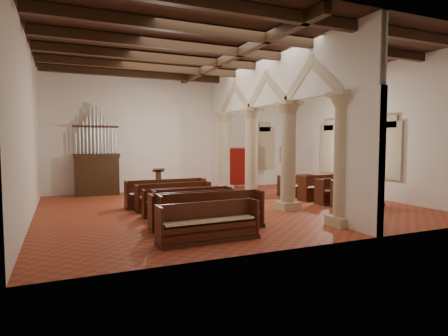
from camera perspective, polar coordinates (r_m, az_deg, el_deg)
floor at (r=14.95m, az=0.68°, el=-5.89°), size 14.00×14.00×0.00m
ceiling at (r=15.13m, az=0.69°, el=17.11°), size 14.00×14.00×0.00m
wall_back at (r=20.36m, az=-6.27°, el=5.19°), size 14.00×0.02×6.00m
wall_front at (r=9.59m, az=15.62°, el=6.43°), size 14.00×0.02×6.00m
wall_left at (r=13.48m, az=-27.72°, el=5.38°), size 0.02×12.00×6.00m
wall_right at (r=18.73m, az=20.71°, el=5.06°), size 0.02×12.00×6.00m
ceiling_beams at (r=15.09m, az=0.69°, el=16.44°), size 13.80×11.80×0.30m
arcade at (r=15.59m, az=6.79°, el=7.63°), size 0.90×11.90×6.00m
window_right_a at (r=17.66m, az=23.99°, el=2.46°), size 0.03×1.00×2.20m
window_right_b at (r=20.58m, az=15.76°, el=2.82°), size 0.03×1.00×2.20m
window_back at (r=22.34m, az=6.12°, el=3.03°), size 1.00×0.03×2.20m
pipe_organ at (r=19.04m, az=-18.82°, el=0.18°), size 2.10×0.85×4.40m
lectern at (r=18.16m, az=-9.95°, el=-2.44°), size 0.56×0.57×1.33m
dossal_curtain at (r=21.63m, az=2.72°, el=0.27°), size 1.80×0.07×2.17m
processional_banner at (r=20.42m, az=9.25°, el=-0.96°), size 0.55×0.71×2.55m
hymnal_box_a at (r=10.63m, az=0.64°, el=-8.65°), size 0.32×0.28×0.28m
hymnal_box_b at (r=11.58m, az=1.52°, el=-7.51°), size 0.37×0.32×0.32m
hymnal_box_c at (r=13.93m, az=-3.25°, el=-5.54°), size 0.37×0.32×0.32m
tube_heater_a at (r=10.37m, az=1.14°, el=-9.43°), size 0.97×0.26×0.10m
tube_heater_b at (r=11.60m, az=0.04°, el=-7.99°), size 0.89×0.36×0.09m
nave_pew_0 at (r=9.80m, az=-2.31°, el=-9.18°), size 2.73×0.77×1.01m
nave_pew_1 at (r=11.06m, az=-1.87°, el=-7.52°), size 3.17×0.82×1.09m
nave_pew_2 at (r=11.48m, az=-4.35°, el=-7.16°), size 2.81×0.72×1.06m
nave_pew_3 at (r=12.75m, az=-4.81°, el=-6.12°), size 2.73×0.69×1.00m
nave_pew_4 at (r=13.30m, az=-6.26°, el=-5.79°), size 2.83×0.77×0.95m
nave_pew_5 at (r=14.41m, az=-7.65°, el=-4.97°), size 2.92×0.83×1.00m
nave_pew_6 at (r=15.09m, az=-8.80°, el=-4.49°), size 3.19×0.76×1.07m
aisle_pew_0 at (r=15.81m, az=19.70°, el=-4.26°), size 2.20×0.73×1.08m
aisle_pew_1 at (r=16.40m, az=17.19°, el=-3.94°), size 2.11×0.73×1.05m
aisle_pew_2 at (r=17.15m, az=14.50°, el=-3.49°), size 1.98×0.74×1.10m
aisle_pew_3 at (r=17.93m, az=11.90°, el=-3.25°), size 1.87×0.70×0.98m
aisle_pew_4 at (r=18.57m, az=10.93°, el=-3.01°), size 1.85×0.70×0.97m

